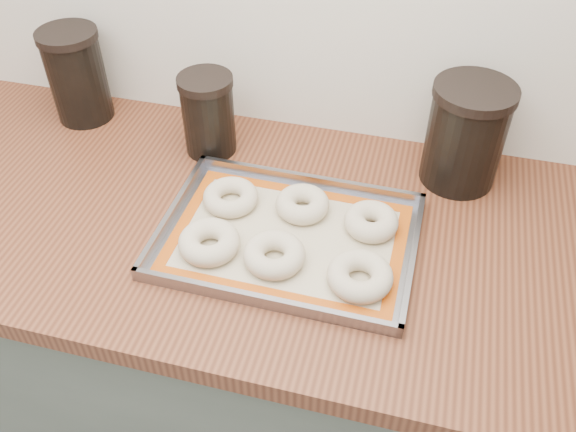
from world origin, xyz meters
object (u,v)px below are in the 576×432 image
(bagel_front_mid, at_px, (274,255))
(canister_left, at_px, (77,75))
(bagel_front_right, at_px, (360,276))
(bagel_back_left, at_px, (231,197))
(bagel_front_left, at_px, (209,242))
(bagel_back_mid, at_px, (302,204))
(canister_mid, at_px, (208,114))
(canister_right, at_px, (466,135))
(bagel_back_right, at_px, (371,221))
(baking_tray, at_px, (288,237))

(bagel_front_mid, bearing_deg, canister_left, 148.02)
(bagel_front_right, relative_size, bagel_back_left, 1.05)
(bagel_front_left, xyz_separation_m, canister_left, (-0.43, 0.34, 0.08))
(bagel_front_right, distance_m, bagel_back_mid, 0.20)
(canister_mid, bearing_deg, canister_right, 3.69)
(bagel_back_left, bearing_deg, canister_right, 25.45)
(bagel_back_left, bearing_deg, canister_left, 153.19)
(canister_mid, bearing_deg, bagel_back_left, -58.83)
(bagel_back_right, relative_size, canister_mid, 0.58)
(bagel_front_left, xyz_separation_m, canister_right, (0.41, 0.33, 0.08))
(bagel_front_mid, xyz_separation_m, bagel_front_right, (0.15, -0.01, 0.00))
(bagel_back_left, bearing_deg, bagel_front_left, -88.69)
(bagel_front_right, height_order, canister_mid, canister_mid)
(bagel_front_left, xyz_separation_m, bagel_back_right, (0.27, 0.12, 0.00))
(bagel_back_left, distance_m, canister_right, 0.47)
(bagel_front_left, distance_m, canister_mid, 0.32)
(bagel_front_mid, height_order, canister_mid, canister_mid)
(canister_left, bearing_deg, canister_right, -1.06)
(canister_left, bearing_deg, bagel_back_right, -17.26)
(bagel_front_right, distance_m, canister_mid, 0.49)
(bagel_back_left, xyz_separation_m, canister_left, (-0.42, 0.21, 0.08))
(bagel_front_right, distance_m, bagel_back_left, 0.31)
(bagel_back_right, bearing_deg, bagel_front_mid, -140.25)
(baking_tray, relative_size, bagel_back_right, 4.64)
(bagel_front_left, bearing_deg, bagel_back_left, 91.31)
(bagel_back_mid, height_order, bagel_back_right, bagel_back_right)
(canister_mid, bearing_deg, bagel_front_left, -70.62)
(baking_tray, xyz_separation_m, bagel_back_left, (-0.13, 0.06, 0.01))
(bagel_front_right, bearing_deg, canister_left, 153.24)
(bagel_front_right, height_order, canister_left, canister_left)
(canister_left, relative_size, canister_right, 0.99)
(bagel_back_left, height_order, bagel_back_mid, bagel_back_mid)
(bagel_back_right, bearing_deg, bagel_front_right, -88.98)
(baking_tray, relative_size, bagel_front_mid, 4.28)
(canister_left, height_order, canister_mid, canister_left)
(bagel_back_mid, xyz_separation_m, bagel_back_right, (0.13, -0.02, 0.00))
(canister_mid, bearing_deg, baking_tray, -44.80)
(canister_mid, relative_size, canister_right, 0.82)
(bagel_back_mid, relative_size, canister_right, 0.48)
(bagel_front_mid, xyz_separation_m, canister_mid, (-0.22, 0.29, 0.06))
(canister_left, bearing_deg, bagel_back_mid, -19.62)
(bagel_back_mid, bearing_deg, canister_right, 33.61)
(baking_tray, xyz_separation_m, canister_left, (-0.55, 0.28, 0.10))
(baking_tray, height_order, bagel_front_left, bagel_front_left)
(baking_tray, height_order, bagel_back_mid, bagel_back_mid)
(bagel_back_mid, distance_m, canister_right, 0.34)
(canister_mid, bearing_deg, bagel_back_right, -24.21)
(bagel_front_right, bearing_deg, canister_right, 67.06)
(bagel_back_mid, bearing_deg, bagel_front_left, -134.01)
(bagel_back_left, bearing_deg, bagel_front_mid, -46.01)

